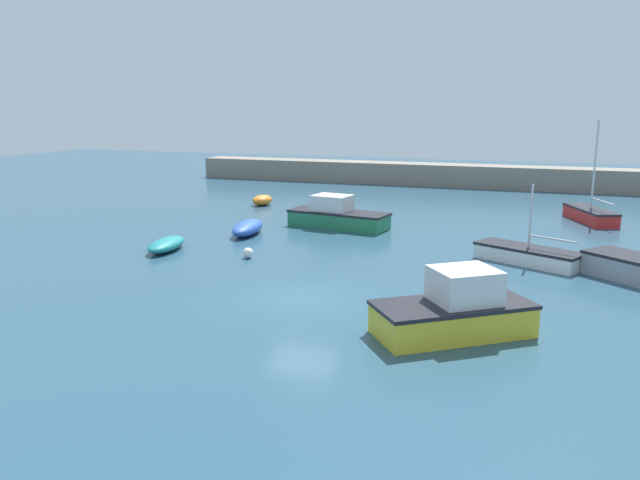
{
  "coord_description": "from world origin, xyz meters",
  "views": [
    {
      "loc": [
        7.69,
        -19.88,
        6.74
      ],
      "look_at": [
        -1.91,
        7.32,
        0.48
      ],
      "focal_mm": 35.0,
      "sensor_mm": 36.0,
      "label": 1
    }
  ],
  "objects": [
    {
      "name": "motorboat_grey_hull",
      "position": [
        5.62,
        -1.86,
        0.75
      ],
      "size": [
        5.01,
        4.46,
        2.01
      ],
      "rotation": [
        0.0,
        0.0,
        3.78
      ],
      "color": "yellow",
      "rests_on": "ground_plane"
    },
    {
      "name": "motorboat_with_cabin",
      "position": [
        -2.86,
        12.89,
        0.67
      ],
      "size": [
        5.9,
        2.89,
        1.8
      ],
      "rotation": [
        0.0,
        0.0,
        6.12
      ],
      "color": "#287A4C",
      "rests_on": "ground_plane"
    },
    {
      "name": "ground_plane",
      "position": [
        0.0,
        0.0,
        -0.1
      ],
      "size": [
        120.0,
        120.0,
        0.2
      ],
      "primitive_type": "cube",
      "color": "#284C60"
    },
    {
      "name": "rowboat_blue_near",
      "position": [
        -8.7,
        4.75,
        0.3
      ],
      "size": [
        1.65,
        3.15,
        0.59
      ],
      "rotation": [
        0.0,
        0.0,
        1.72
      ],
      "color": "teal",
      "rests_on": "ground_plane"
    },
    {
      "name": "mooring_buoy_orange",
      "position": [
        4.14,
        2.94,
        0.23
      ],
      "size": [
        0.46,
        0.46,
        0.46
      ],
      "primitive_type": "sphere",
      "color": "orange",
      "rests_on": "ground_plane"
    },
    {
      "name": "mooring_buoy_white",
      "position": [
        -4.41,
        4.69,
        0.24
      ],
      "size": [
        0.48,
        0.48,
        0.48
      ],
      "primitive_type": "sphere",
      "color": "white",
      "rests_on": "ground_plane"
    },
    {
      "name": "rowboat_white_midwater",
      "position": [
        -6.74,
        9.45,
        0.36
      ],
      "size": [
        1.72,
        3.59,
        0.73
      ],
      "rotation": [
        0.0,
        0.0,
        4.85
      ],
      "color": "#2D56B7",
      "rests_on": "ground_plane"
    },
    {
      "name": "dinghy_near_pier",
      "position": [
        -10.14,
        18.74,
        0.35
      ],
      "size": [
        1.3,
        1.87,
        0.7
      ],
      "rotation": [
        0.0,
        0.0,
        4.65
      ],
      "color": "orange",
      "rests_on": "ground_plane"
    },
    {
      "name": "harbor_breakwater",
      "position": [
        0.0,
        33.66,
        0.91
      ],
      "size": [
        44.46,
        2.69,
        1.82
      ],
      "primitive_type": "cube",
      "color": "gray",
      "rests_on": "ground_plane"
    },
    {
      "name": "sailboat_tall_mast",
      "position": [
        10.68,
        19.46,
        0.45
      ],
      "size": [
        2.99,
        4.81,
        5.91
      ],
      "rotation": [
        0.0,
        0.0,
        1.95
      ],
      "color": "red",
      "rests_on": "ground_plane"
    },
    {
      "name": "sailboat_twin_hulled",
      "position": [
        7.47,
        7.89,
        0.37
      ],
      "size": [
        4.78,
        3.42,
        3.46
      ],
      "rotation": [
        0.0,
        0.0,
        2.67
      ],
      "color": "white",
      "rests_on": "ground_plane"
    }
  ]
}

